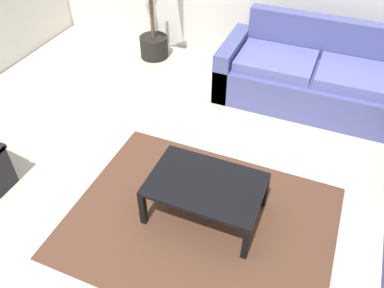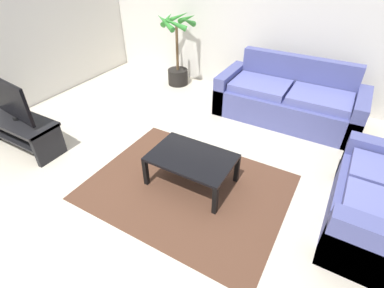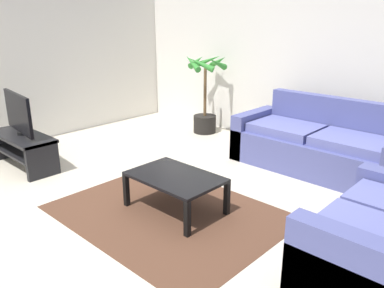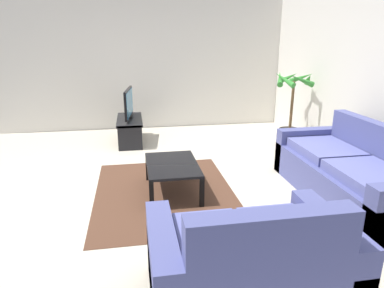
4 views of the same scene
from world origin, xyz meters
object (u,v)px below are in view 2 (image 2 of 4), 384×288
coffee_table (192,160)px  potted_palm (177,56)px  tv_stand (21,129)px  couch_main (288,101)px  tv (9,99)px

coffee_table → potted_palm: (-1.64, 2.31, 0.22)m
tv_stand → potted_palm: potted_palm is taller
couch_main → potted_palm: bearing=173.1°
couch_main → tv_stand: 3.83m
coffee_table → tv: bearing=-167.6°
potted_palm → tv: bearing=-103.4°
couch_main → coffee_table: size_ratio=2.29×
couch_main → tv_stand: size_ratio=1.94×
couch_main → tv: size_ratio=2.39×
coffee_table → potted_palm: potted_palm is taller
tv → potted_palm: bearing=76.6°
tv → potted_palm: (0.67, 2.82, -0.17)m
tv → coffee_table: size_ratio=0.96×
couch_main → tv: tv is taller
tv_stand → couch_main: bearing=41.9°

